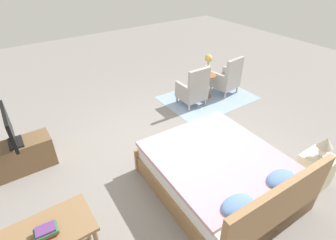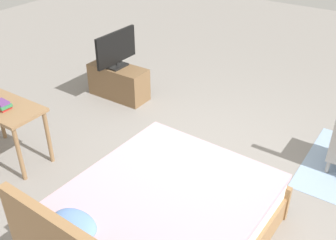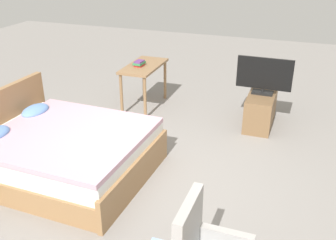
{
  "view_description": "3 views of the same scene",
  "coord_description": "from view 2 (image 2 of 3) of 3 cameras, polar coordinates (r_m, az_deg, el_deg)",
  "views": [
    {
      "loc": [
        1.99,
        2.93,
        3.02
      ],
      "look_at": [
        -0.05,
        -0.04,
        0.64
      ],
      "focal_mm": 28.0,
      "sensor_mm": 36.0,
      "label": 1
    },
    {
      "loc": [
        -1.67,
        3.26,
        2.99
      ],
      "look_at": [
        0.36,
        0.25,
        0.77
      ],
      "focal_mm": 42.0,
      "sensor_mm": 36.0,
      "label": 2
    },
    {
      "loc": [
        -3.69,
        -1.52,
        2.7
      ],
      "look_at": [
        0.17,
        -0.13,
        0.79
      ],
      "focal_mm": 42.0,
      "sensor_mm": 36.0,
      "label": 3
    }
  ],
  "objects": [
    {
      "name": "book_stack",
      "position": [
        4.88,
        -22.96,
        2.02
      ],
      "size": [
        0.22,
        0.16,
        0.09
      ],
      "color": "#AD2823",
      "rests_on": "vanity_desk"
    },
    {
      "name": "tv_stand",
      "position": [
        6.32,
        -7.17,
        5.51
      ],
      "size": [
        0.96,
        0.4,
        0.52
      ],
      "color": "brown",
      "rests_on": "ground_plane"
    },
    {
      "name": "tv_flatscreen",
      "position": [
        6.1,
        -7.53,
        10.18
      ],
      "size": [
        0.21,
        0.83,
        0.56
      ],
      "color": "black",
      "rests_on": "tv_stand"
    },
    {
      "name": "ground_plane",
      "position": [
        4.73,
        5.38,
        -7.97
      ],
      "size": [
        16.0,
        16.0,
        0.0
      ],
      "primitive_type": "plane",
      "color": "gray"
    },
    {
      "name": "bed",
      "position": [
        3.75,
        -1.18,
        -14.51
      ],
      "size": [
        1.78,
        2.07,
        0.96
      ],
      "color": "#997047",
      "rests_on": "ground_plane"
    },
    {
      "name": "vanity_desk",
      "position": [
        5.04,
        -22.74,
        0.91
      ],
      "size": [
        1.04,
        0.52,
        0.75
      ],
      "color": "#8E6B47",
      "rests_on": "ground_plane"
    }
  ]
}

